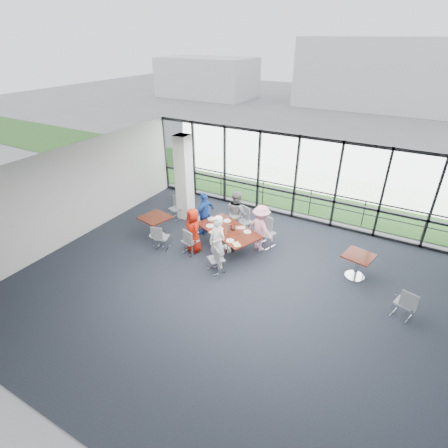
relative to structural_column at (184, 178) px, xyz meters
The scene contains 42 objects.
floor 4.96m from the structural_column, 39.81° to the right, with size 12.00×10.00×0.02m, color #1E202D.
ceiling 4.95m from the structural_column, 39.81° to the right, with size 12.00×10.00×0.04m, color silver.
wall_left 3.84m from the structural_column, 128.66° to the right, with size 0.10×10.00×3.20m, color silver.
wall_front 8.77m from the structural_column, 65.77° to the right, with size 12.00×0.10×3.20m, color silver.
curtain_wall_back 4.12m from the structural_column, 29.05° to the left, with size 12.00×0.10×3.20m, color white.
structural_column is the anchor object (origin of this frame).
apron 8.04m from the structural_column, 62.78° to the left, with size 80.00×70.00×0.02m, color slate.
grass_strip 6.36m from the structural_column, 54.25° to the left, with size 80.00×5.00×0.01m, color #2A5923.
hangar_main 30.01m from the structural_column, 75.31° to the left, with size 24.00×10.00×6.00m, color silver.
hangar_aux 28.85m from the structural_column, 119.94° to the left, with size 10.00×6.00×4.00m, color silver.
guard_rail 4.57m from the structural_column, 35.84° to the left, with size 0.06×0.06×12.00m, color #2D2D33.
main_table 3.01m from the structural_column, 26.14° to the right, with size 2.38×1.87×0.75m.
side_table_left 1.97m from the structural_column, 92.19° to the right, with size 1.07×1.07×0.75m.
side_table_right 6.62m from the structural_column, ahead, with size 0.93×0.93×0.75m.
diner_near_left 2.57m from the structural_column, 49.13° to the right, with size 0.73×0.48×1.50m, color #B61B0B.
diner_near_right 3.61m from the structural_column, 39.58° to the right, with size 0.62×0.45×1.70m, color white.
diner_far_left 2.45m from the structural_column, ahead, with size 0.80×0.49×1.65m, color slate.
diner_far_right 3.62m from the structural_column, 11.94° to the right, with size 1.02×0.53×1.58m, color pink.
diner_end 1.69m from the structural_column, 27.60° to the right, with size 0.91×0.50×1.55m, color #1E49AA.
chair_main_nl 2.83m from the structural_column, 52.16° to the right, with size 0.44×0.44×0.90m, color gray, non-canonical shape.
chair_main_nr 3.94m from the structural_column, 41.58° to the right, with size 0.43×0.43×0.88m, color gray, non-canonical shape.
chair_main_fl 2.79m from the structural_column, ahead, with size 0.45×0.45×0.92m, color gray, non-canonical shape.
chair_main_fr 3.74m from the structural_column, ahead, with size 0.48×0.48×0.98m, color gray, non-canonical shape.
chair_main_end 1.68m from the structural_column, 30.87° to the right, with size 0.41×0.41×0.84m, color gray, non-canonical shape.
chair_spare_la 2.62m from the structural_column, 74.80° to the right, with size 0.41×0.41×0.84m, color gray, non-canonical shape.
chair_spare_lb 1.25m from the structural_column, 128.01° to the right, with size 0.41×0.41×0.84m, color gray, non-canonical shape.
chair_spare_r 8.16m from the structural_column, 13.22° to the right, with size 0.42×0.42×0.87m, color gray, non-canonical shape.
plate_nl 2.49m from the structural_column, 35.10° to the right, with size 0.27×0.27×0.01m, color white.
plate_nr 3.56m from the structural_column, 32.17° to the right, with size 0.24×0.24×0.01m, color white.
plate_fl 2.51m from the structural_column, 18.76° to the right, with size 0.25×0.25×0.01m, color white.
plate_fr 3.45m from the structural_column, 19.17° to the right, with size 0.24×0.24×0.01m, color white.
plate_end 2.11m from the structural_column, 27.84° to the right, with size 0.27×0.27×0.01m, color white.
tumbler_a 2.74m from the structural_column, 32.73° to the right, with size 0.07×0.07×0.14m, color white.
tumbler_b 3.26m from the structural_column, 30.43° to the right, with size 0.07×0.07×0.13m, color white.
tumbler_c 3.05m from the structural_column, 21.03° to the right, with size 0.07×0.07×0.13m, color white.
tumbler_d 2.26m from the structural_column, 32.77° to the right, with size 0.07×0.07×0.14m, color white.
menu_a 2.92m from the structural_column, 36.30° to the right, with size 0.31×0.22×0.00m, color silver.
menu_b 3.82m from the structural_column, 31.05° to the right, with size 0.28×0.20×0.00m, color silver.
menu_c 3.11m from the structural_column, 18.34° to the right, with size 0.29×0.20×0.00m, color silver.
condiment_caddy 3.07m from the structural_column, 24.01° to the right, with size 0.10×0.07×0.04m, color black.
ketchup_bottle 2.99m from the structural_column, 24.59° to the right, with size 0.06×0.06×0.18m, color #AA0017.
green_bottle 2.99m from the structural_column, 26.10° to the right, with size 0.05×0.05×0.20m, color #136830.
Camera 1 is at (3.59, -6.83, 6.32)m, focal length 28.00 mm.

